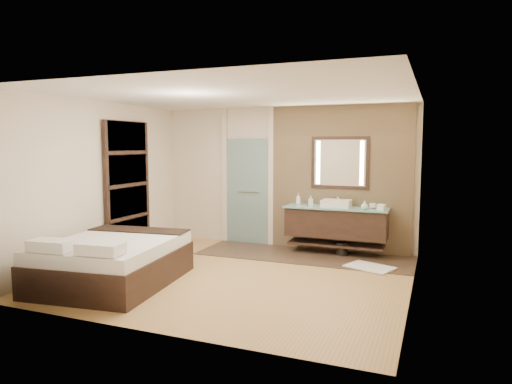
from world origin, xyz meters
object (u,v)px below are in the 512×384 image
at_px(vanity, 336,223).
at_px(mirror_unit, 340,163).
at_px(waste_bin, 342,249).
at_px(bed, 113,261).

xyz_separation_m(vanity, mirror_unit, (0.00, 0.24, 1.07)).
bearing_deg(waste_bin, vanity, 151.28).
relative_size(mirror_unit, bed, 0.48).
height_order(mirror_unit, bed, mirror_unit).
distance_m(mirror_unit, waste_bin, 1.57).
relative_size(vanity, mirror_unit, 1.75).
bearing_deg(vanity, mirror_unit, 90.00).
xyz_separation_m(vanity, bed, (-2.60, -2.92, -0.26)).
bearing_deg(mirror_unit, vanity, -90.00).
bearing_deg(vanity, bed, -131.67).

